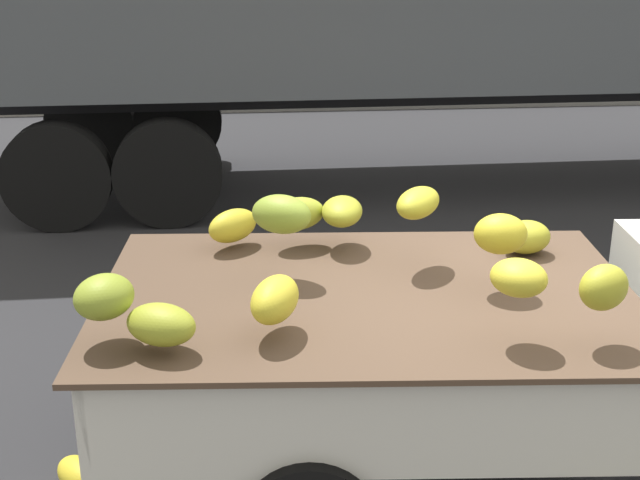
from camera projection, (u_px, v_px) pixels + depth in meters
name	position (u px, v px, depth m)	size (l,w,h in m)	color
ground	(520.00, 442.00, 5.26)	(220.00, 220.00, 0.00)	#28282B
curb_strip	(339.00, 101.00, 14.46)	(80.00, 0.80, 0.16)	gray
fallen_banana_bunch_near_tailgate	(80.00, 475.00, 4.81)	(0.35, 0.20, 0.17)	gold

